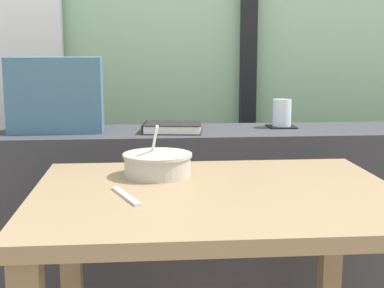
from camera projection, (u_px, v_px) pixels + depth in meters
dark_console_ledge at (207, 235)px, 2.06m from camera, size 2.80×0.34×0.79m
breakfast_table at (216, 242)px, 1.38m from camera, size 0.90×0.71×0.73m
coaster_square at (282, 127)px, 2.06m from camera, size 0.10×0.10×0.00m
juice_glass at (282, 114)px, 2.05m from camera, size 0.07×0.07×0.10m
closed_book at (172, 128)px, 1.94m from camera, size 0.22×0.16×0.03m
throw_pillow at (56, 95)px, 1.93m from camera, size 0.32×0.15×0.26m
soup_bowl at (158, 164)px, 1.51m from camera, size 0.19×0.19×0.14m
fork_utensil at (126, 196)px, 1.30m from camera, size 0.07×0.16×0.01m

